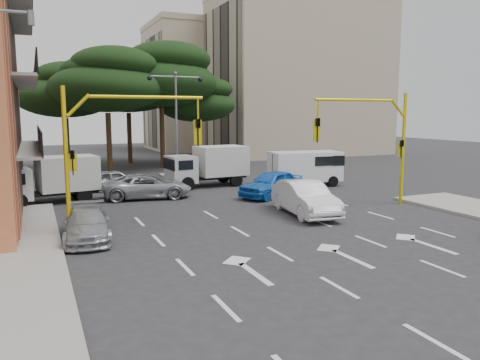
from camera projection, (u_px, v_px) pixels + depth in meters
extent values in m
plane|color=#28282B|center=(281.00, 227.00, 20.52)|extent=(120.00, 120.00, 0.00)
cube|color=gray|center=(177.00, 179.00, 34.98)|extent=(1.40, 6.00, 0.15)
cube|color=black|center=(14.00, 91.00, 22.70)|extent=(0.12, 14.72, 11.20)
cube|color=tan|center=(299.00, 79.00, 56.22)|extent=(20.00, 12.00, 18.00)
cube|color=black|center=(221.00, 81.00, 52.25)|extent=(0.12, 11.04, 16.20)
cube|color=tan|center=(210.00, 90.00, 64.40)|extent=(16.00, 12.00, 16.00)
cube|color=black|center=(152.00, 93.00, 61.23)|extent=(0.12, 11.04, 14.20)
cube|color=tan|center=(209.00, 28.00, 63.21)|extent=(16.15, 12.15, 0.70)
cylinder|color=#382616|center=(109.00, 143.00, 38.46)|extent=(0.44, 0.44, 4.95)
ellipsoid|color=black|center=(107.00, 88.00, 37.82)|extent=(9.15, 9.15, 3.87)
ellipsoid|color=black|center=(114.00, 64.00, 37.43)|extent=(6.86, 6.86, 2.86)
ellipsoid|color=black|center=(99.00, 72.00, 37.70)|extent=(6.07, 6.07, 2.64)
cylinder|color=#382616|center=(162.00, 138.00, 42.24)|extent=(0.44, 0.44, 5.40)
ellipsoid|color=black|center=(161.00, 83.00, 41.55)|extent=(9.98, 9.98, 4.22)
ellipsoid|color=black|center=(168.00, 60.00, 41.14)|extent=(7.49, 7.49, 3.12)
ellipsoid|color=black|center=(154.00, 67.00, 41.42)|extent=(6.62, 6.62, 2.88)
cylinder|color=#382616|center=(67.00, 144.00, 40.90)|extent=(0.44, 0.44, 4.50)
ellipsoid|color=black|center=(65.00, 97.00, 40.32)|extent=(8.32, 8.32, 3.52)
ellipsoid|color=black|center=(71.00, 77.00, 39.96)|extent=(6.24, 6.24, 2.60)
ellipsoid|color=black|center=(58.00, 83.00, 40.22)|extent=(5.52, 5.52, 2.40)
cylinder|color=#382616|center=(197.00, 143.00, 45.76)|extent=(0.44, 0.44, 4.05)
ellipsoid|color=black|center=(197.00, 105.00, 45.24)|extent=(7.49, 7.49, 3.17)
ellipsoid|color=black|center=(204.00, 89.00, 44.90)|extent=(5.62, 5.62, 2.34)
ellipsoid|color=black|center=(191.00, 94.00, 45.15)|extent=(4.97, 4.97, 2.16)
cylinder|color=#382616|center=(130.00, 138.00, 45.99)|extent=(0.44, 0.44, 4.95)
ellipsoid|color=black|center=(128.00, 92.00, 45.36)|extent=(9.15, 9.15, 3.87)
ellipsoid|color=black|center=(134.00, 72.00, 44.97)|extent=(6.86, 6.86, 2.86)
ellipsoid|color=black|center=(122.00, 78.00, 45.24)|extent=(6.07, 6.07, 2.64)
cylinder|color=yellow|center=(403.00, 149.00, 25.36)|extent=(0.18, 0.18, 6.00)
cylinder|color=yellow|center=(397.00, 107.00, 24.82)|extent=(0.95, 0.14, 0.95)
cylinder|color=yellow|center=(355.00, 100.00, 23.66)|extent=(4.80, 0.14, 0.14)
cylinder|color=yellow|center=(318.00, 109.00, 22.84)|extent=(0.08, 0.08, 0.90)
imported|color=black|center=(318.00, 130.00, 22.99)|extent=(0.20, 0.24, 1.20)
cube|color=yellow|center=(317.00, 130.00, 23.06)|extent=(0.36, 0.06, 1.10)
imported|color=black|center=(402.00, 149.00, 25.14)|extent=(0.16, 0.20, 1.00)
cube|color=yellow|center=(401.00, 149.00, 25.23)|extent=(0.35, 0.08, 0.70)
cylinder|color=yellow|center=(66.00, 163.00, 18.44)|extent=(0.18, 0.18, 6.00)
cylinder|color=yellow|center=(78.00, 105.00, 18.34)|extent=(0.95, 0.14, 0.95)
cylinder|color=yellow|center=(148.00, 97.00, 19.40)|extent=(4.80, 0.14, 0.14)
cylinder|color=yellow|center=(198.00, 108.00, 20.35)|extent=(0.08, 0.08, 0.90)
imported|color=black|center=(198.00, 132.00, 20.50)|extent=(0.20, 0.24, 1.20)
cube|color=yellow|center=(198.00, 132.00, 20.57)|extent=(0.36, 0.06, 1.10)
imported|color=black|center=(73.00, 163.00, 18.40)|extent=(0.16, 0.20, 1.00)
cube|color=yellow|center=(72.00, 163.00, 18.49)|extent=(0.35, 0.08, 0.70)
cylinder|color=slate|center=(31.00, 18.00, 14.63)|extent=(0.20, 0.20, 0.45)
cylinder|color=slate|center=(176.00, 127.00, 34.43)|extent=(0.16, 0.16, 7.50)
cylinder|color=slate|center=(163.00, 76.00, 33.55)|extent=(1.80, 0.10, 0.10)
sphere|color=black|center=(150.00, 78.00, 33.17)|extent=(0.36, 0.36, 0.36)
cylinder|color=slate|center=(187.00, 77.00, 34.28)|extent=(1.80, 0.10, 0.10)
sphere|color=black|center=(200.00, 80.00, 34.70)|extent=(0.36, 0.36, 0.36)
sphere|color=slate|center=(175.00, 73.00, 33.88)|extent=(0.24, 0.24, 0.24)
imported|color=silver|center=(305.00, 198.00, 22.87)|extent=(2.39, 5.19, 1.65)
imported|color=blue|center=(272.00, 184.00, 27.78)|extent=(4.94, 3.55, 1.56)
imported|color=#9EA0A6|center=(87.00, 224.00, 18.38)|extent=(2.16, 4.42, 1.24)
imported|color=#A8ABB0|center=(148.00, 186.00, 27.28)|extent=(5.38, 3.11, 1.41)
imported|color=#989A9F|center=(116.00, 180.00, 30.17)|extent=(3.92, 1.64, 1.33)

